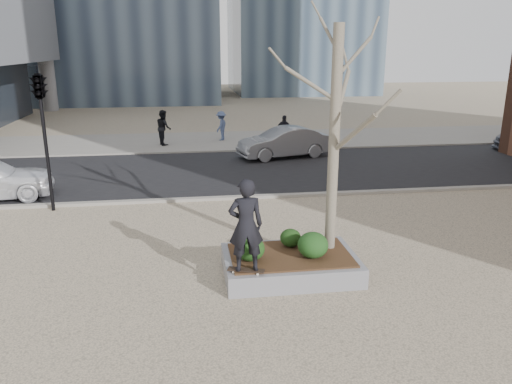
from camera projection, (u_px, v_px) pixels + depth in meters
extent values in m
plane|color=#BFAC8C|center=(247.00, 277.00, 11.29)|extent=(120.00, 120.00, 0.00)
cube|color=black|center=(217.00, 171.00, 20.79)|extent=(60.00, 8.00, 0.02)
cube|color=gray|center=(209.00, 141.00, 27.44)|extent=(60.00, 6.00, 0.02)
cube|color=gray|center=(290.00, 265.00, 11.36)|extent=(3.00, 2.00, 0.45)
cube|color=#382314|center=(290.00, 255.00, 11.29)|extent=(2.70, 1.70, 0.04)
ellipsoid|color=#1A3711|center=(250.00, 249.00, 10.90)|extent=(0.65, 0.65, 0.55)
ellipsoid|color=black|center=(290.00, 238.00, 11.69)|extent=(0.49, 0.49, 0.42)
ellipsoid|color=#123B16|center=(313.00, 245.00, 11.04)|extent=(0.68, 0.68, 0.58)
imported|color=black|center=(246.00, 225.00, 10.15)|extent=(0.72, 0.48, 1.97)
imported|color=gray|center=(284.00, 142.00, 23.20)|extent=(4.49, 2.44, 1.40)
imported|color=black|center=(164.00, 127.00, 26.10)|extent=(0.91, 1.04, 1.82)
imported|color=#46577F|center=(221.00, 126.00, 27.42)|extent=(0.98, 1.19, 1.60)
imported|color=black|center=(284.00, 130.00, 25.94)|extent=(1.00, 0.74, 1.58)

